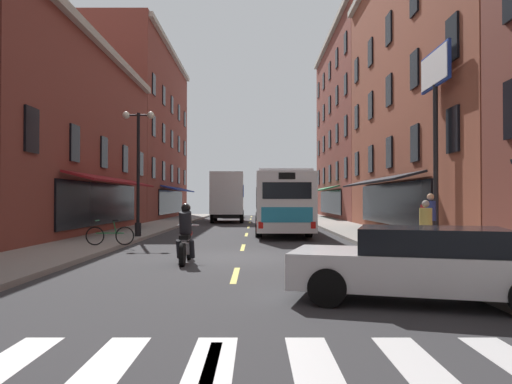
{
  "coord_description": "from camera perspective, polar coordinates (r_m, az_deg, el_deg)",
  "views": [
    {
      "loc": [
        0.48,
        -14.76,
        1.76
      ],
      "look_at": [
        0.41,
        8.12,
        2.13
      ],
      "focal_mm": 33.79,
      "sensor_mm": 36.0,
      "label": 1
    }
  ],
  "objects": [
    {
      "name": "sidewalk_right",
      "position": [
        15.81,
        20.39,
        -7.0
      ],
      "size": [
        3.0,
        80.0,
        0.14
      ],
      "primitive_type": "cube",
      "color": "gray",
      "rests_on": "ground"
    },
    {
      "name": "street_lamp_twin",
      "position": [
        22.03,
        -13.58,
        2.87
      ],
      "size": [
        1.42,
        0.32,
        5.55
      ],
      "color": "black",
      "rests_on": "sidewalk_left"
    },
    {
      "name": "sidewalk_left",
      "position": [
        16.17,
        -23.24,
        -6.85
      ],
      "size": [
        3.0,
        80.0,
        0.14
      ],
      "primitive_type": "cube",
      "color": "gray",
      "rests_on": "ground"
    },
    {
      "name": "sedan_near",
      "position": [
        47.71,
        -2.67,
        -2.14
      ],
      "size": [
        2.0,
        4.29,
        1.47
      ],
      "color": "silver",
      "rests_on": "ground"
    },
    {
      "name": "pedestrian_near",
      "position": [
        17.79,
        20.1,
        -2.93
      ],
      "size": [
        0.52,
        0.47,
        1.84
      ],
      "rotation": [
        0.0,
        0.0,
        4.11
      ],
      "color": "black",
      "rests_on": "sidewalk_right"
    },
    {
      "name": "sedan_mid",
      "position": [
        8.85,
        19.39,
        -7.99
      ],
      "size": [
        4.71,
        2.92,
        1.28
      ],
      "color": "silver",
      "rests_on": "ground"
    },
    {
      "name": "crosswalk_near",
      "position": [
        5.09,
        -5.63,
        -21.09
      ],
      "size": [
        7.1,
        2.8,
        0.01
      ],
      "color": "silver",
      "rests_on": "ground"
    },
    {
      "name": "pedestrian_mid",
      "position": [
        14.86,
        19.65,
        -3.95
      ],
      "size": [
        0.36,
        0.36,
        1.61
      ],
      "rotation": [
        0.0,
        0.0,
        4.53
      ],
      "color": "#33663F",
      "rests_on": "sidewalk_right"
    },
    {
      "name": "transit_bus",
      "position": [
        26.0,
        3.06,
        -1.19
      ],
      "size": [
        2.66,
        11.72,
        3.12
      ],
      "color": "silver",
      "rests_on": "ground"
    },
    {
      "name": "box_truck",
      "position": [
        37.78,
        -3.17,
        -0.63
      ],
      "size": [
        2.6,
        6.96,
        3.8
      ],
      "color": "#B21E19",
      "rests_on": "ground"
    },
    {
      "name": "lane_centre_dashes",
      "position": [
        14.62,
        -1.72,
        -7.82
      ],
      "size": [
        0.14,
        73.9,
        0.01
      ],
      "color": "#DBCC4C",
      "rests_on": "ground"
    },
    {
      "name": "bicycle_near",
      "position": [
        17.98,
        -16.71,
        -4.89
      ],
      "size": [
        1.71,
        0.48,
        0.91
      ],
      "color": "black",
      "rests_on": "sidewalk_left"
    },
    {
      "name": "billboard_sign",
      "position": [
        19.1,
        20.65,
        10.39
      ],
      "size": [
        0.4,
        2.69,
        7.11
      ],
      "color": "black",
      "rests_on": "sidewalk_right"
    },
    {
      "name": "motorcycle_rider",
      "position": [
        13.59,
        -8.12,
        -5.35
      ],
      "size": [
        0.62,
        2.07,
        1.66
      ],
      "color": "black",
      "rests_on": "ground"
    },
    {
      "name": "ground_plane",
      "position": [
        14.88,
        -1.69,
        -7.91
      ],
      "size": [
        34.8,
        80.0,
        0.1
      ],
      "primitive_type": "cube",
      "color": "#333335"
    }
  ]
}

